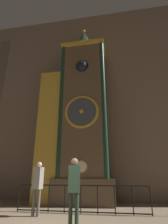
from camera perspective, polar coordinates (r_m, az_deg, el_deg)
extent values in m
cube|color=#7A6656|center=(11.90, 0.15, 6.27)|extent=(24.00, 0.30, 13.18)
cube|color=brown|center=(9.48, 0.00, -24.46)|extent=(3.08, 1.61, 1.18)
cube|color=brown|center=(10.18, 0.00, 2.05)|extent=(2.46, 1.40, 7.93)
cube|color=gold|center=(12.08, -0.09, 19.53)|extent=(2.66, 1.54, 0.20)
cylinder|color=gold|center=(8.74, -0.86, -17.35)|extent=(0.58, 0.05, 0.58)
cylinder|color=silver|center=(8.71, -0.90, -17.35)|extent=(0.48, 0.03, 0.48)
cylinder|color=gold|center=(9.28, -0.77, 0.07)|extent=(1.83, 0.07, 1.83)
cylinder|color=#3D424C|center=(9.24, -0.82, 0.16)|extent=(1.57, 0.04, 1.57)
cylinder|color=gold|center=(9.22, -0.84, 0.20)|extent=(0.22, 0.03, 0.22)
cube|color=#3A2D21|center=(11.02, -0.19, 13.24)|extent=(0.93, 0.42, 0.93)
sphere|color=black|center=(10.67, -0.60, 14.47)|extent=(0.75, 0.75, 0.75)
cylinder|color=#193828|center=(9.88, -7.39, 2.93)|extent=(0.26, 0.26, 7.93)
cylinder|color=#193828|center=(9.49, 6.41, 3.87)|extent=(0.26, 0.26, 7.93)
cylinder|color=gold|center=(12.32, 0.00, 20.13)|extent=(1.17, 1.17, 0.30)
cone|color=#1C3D2C|center=(12.80, 0.00, 22.65)|extent=(1.11, 1.11, 1.17)
sphere|color=gold|center=(13.29, 0.00, 24.89)|extent=(0.20, 0.20, 0.20)
cube|color=#4C3828|center=(10.25, -10.58, -6.71)|extent=(1.25, 1.19, 7.25)
cube|color=gold|center=(9.70, -11.80, -5.89)|extent=(1.31, 0.06, 7.25)
cylinder|color=black|center=(8.29, -20.54, -24.68)|extent=(0.04, 0.04, 0.99)
cylinder|color=black|center=(8.01, -16.15, -25.32)|extent=(0.04, 0.04, 0.99)
cylinder|color=black|center=(7.77, -11.41, -25.87)|extent=(0.04, 0.04, 0.99)
cylinder|color=black|center=(7.57, -6.36, -26.27)|extent=(0.04, 0.04, 0.99)
cylinder|color=black|center=(7.43, -1.05, -26.51)|extent=(0.04, 0.04, 0.99)
cylinder|color=black|center=(7.33, 4.44, -26.54)|extent=(0.04, 0.04, 0.99)
cylinder|color=black|center=(7.30, 10.03, -26.36)|extent=(0.04, 0.04, 0.99)
cylinder|color=black|center=(7.32, 15.60, -25.97)|extent=(0.04, 0.04, 0.99)
cylinder|color=black|center=(7.39, 21.06, -25.37)|extent=(0.04, 0.04, 0.99)
cylinder|color=black|center=(7.39, -1.03, -22.85)|extent=(5.12, 0.05, 0.05)
cylinder|color=black|center=(7.49, -1.07, -29.81)|extent=(5.12, 0.04, 0.04)
cylinder|color=#58554F|center=(7.21, -16.09, -26.50)|extent=(0.11, 0.11, 0.87)
cylinder|color=#58554F|center=(7.14, -14.63, -26.70)|extent=(0.11, 0.11, 0.87)
cube|color=gray|center=(7.12, -14.74, -20.10)|extent=(0.39, 0.32, 0.76)
sphere|color=beige|center=(7.12, -14.40, -16.32)|extent=(0.20, 0.20, 0.20)
cylinder|color=#213427|center=(5.60, -4.43, -29.24)|extent=(0.11, 0.11, 0.88)
cylinder|color=#213427|center=(5.56, -2.37, -29.35)|extent=(0.11, 0.11, 0.88)
cube|color=#385642|center=(5.50, -3.22, -20.88)|extent=(0.38, 0.29, 0.76)
sphere|color=#8C664C|center=(5.52, -3.13, -15.92)|extent=(0.22, 0.22, 0.22)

